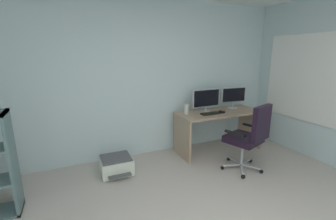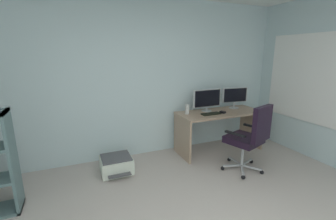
{
  "view_description": "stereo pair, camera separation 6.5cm",
  "coord_description": "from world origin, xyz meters",
  "px_view_note": "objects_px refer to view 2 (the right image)",
  "views": [
    {
      "loc": [
        -0.98,
        -1.05,
        1.76
      ],
      "look_at": [
        0.35,
        1.96,
        0.95
      ],
      "focal_mm": 24.59,
      "sensor_mm": 36.0,
      "label": 1
    },
    {
      "loc": [
        -0.92,
        -1.08,
        1.76
      ],
      "look_at": [
        0.35,
        1.96,
        0.95
      ],
      "focal_mm": 24.59,
      "sensor_mm": 36.0,
      "label": 2
    }
  ],
  "objects_px": {
    "monitor_secondary": "(235,96)",
    "desktop_speaker": "(187,109)",
    "keyboard": "(211,114)",
    "printer": "(116,164)",
    "office_chair": "(250,136)",
    "monitor_main": "(207,99)",
    "desk": "(219,122)",
    "computer_mouse": "(223,112)"
  },
  "relations": [
    {
      "from": "keyboard",
      "to": "monitor_main",
      "type": "bearing_deg",
      "value": 76.27
    },
    {
      "from": "desktop_speaker",
      "to": "keyboard",
      "type": "bearing_deg",
      "value": -25.39
    },
    {
      "from": "desk",
      "to": "desktop_speaker",
      "type": "relative_size",
      "value": 9.06
    },
    {
      "from": "monitor_main",
      "to": "printer",
      "type": "xyz_separation_m",
      "value": [
        -1.7,
        -0.22,
        -0.84
      ]
    },
    {
      "from": "desk",
      "to": "computer_mouse",
      "type": "height_order",
      "value": "computer_mouse"
    },
    {
      "from": "monitor_main",
      "to": "computer_mouse",
      "type": "distance_m",
      "value": 0.36
    },
    {
      "from": "desk",
      "to": "desktop_speaker",
      "type": "xyz_separation_m",
      "value": [
        -0.62,
        0.09,
        0.28
      ]
    },
    {
      "from": "desk",
      "to": "keyboard",
      "type": "height_order",
      "value": "keyboard"
    },
    {
      "from": "desktop_speaker",
      "to": "monitor_secondary",
      "type": "bearing_deg",
      "value": 2.64
    },
    {
      "from": "office_chair",
      "to": "printer",
      "type": "bearing_deg",
      "value": 157.43
    },
    {
      "from": "monitor_main",
      "to": "computer_mouse",
      "type": "bearing_deg",
      "value": -51.78
    },
    {
      "from": "desk",
      "to": "keyboard",
      "type": "relative_size",
      "value": 4.53
    },
    {
      "from": "monitor_main",
      "to": "computer_mouse",
      "type": "relative_size",
      "value": 5.66
    },
    {
      "from": "monitor_main",
      "to": "monitor_secondary",
      "type": "distance_m",
      "value": 0.61
    },
    {
      "from": "monitor_main",
      "to": "desktop_speaker",
      "type": "bearing_deg",
      "value": -173.59
    },
    {
      "from": "keyboard",
      "to": "computer_mouse",
      "type": "distance_m",
      "value": 0.23
    },
    {
      "from": "desktop_speaker",
      "to": "office_chair",
      "type": "relative_size",
      "value": 0.16
    },
    {
      "from": "keyboard",
      "to": "desktop_speaker",
      "type": "height_order",
      "value": "desktop_speaker"
    },
    {
      "from": "monitor_main",
      "to": "desk",
      "type": "bearing_deg",
      "value": -33.56
    },
    {
      "from": "keyboard",
      "to": "printer",
      "type": "distance_m",
      "value": 1.77
    },
    {
      "from": "desk",
      "to": "monitor_secondary",
      "type": "bearing_deg",
      "value": 17.91
    },
    {
      "from": "monitor_main",
      "to": "keyboard",
      "type": "xyz_separation_m",
      "value": [
        -0.05,
        -0.22,
        -0.22
      ]
    },
    {
      "from": "office_chair",
      "to": "monitor_main",
      "type": "bearing_deg",
      "value": 97.88
    },
    {
      "from": "monitor_secondary",
      "to": "computer_mouse",
      "type": "xyz_separation_m",
      "value": [
        -0.43,
        -0.23,
        -0.22
      ]
    },
    {
      "from": "keyboard",
      "to": "desktop_speaker",
      "type": "relative_size",
      "value": 2.0
    },
    {
      "from": "computer_mouse",
      "to": "office_chair",
      "type": "xyz_separation_m",
      "value": [
        -0.05,
        -0.76,
        -0.17
      ]
    },
    {
      "from": "keyboard",
      "to": "printer",
      "type": "relative_size",
      "value": 0.68
    },
    {
      "from": "desk",
      "to": "computer_mouse",
      "type": "bearing_deg",
      "value": -99.38
    },
    {
      "from": "desktop_speaker",
      "to": "monitor_main",
      "type": "bearing_deg",
      "value": 6.41
    },
    {
      "from": "computer_mouse",
      "to": "desktop_speaker",
      "type": "relative_size",
      "value": 0.59
    },
    {
      "from": "desk",
      "to": "office_chair",
      "type": "bearing_deg",
      "value": -94.21
    },
    {
      "from": "monitor_secondary",
      "to": "desktop_speaker",
      "type": "bearing_deg",
      "value": -177.36
    },
    {
      "from": "keyboard",
      "to": "computer_mouse",
      "type": "relative_size",
      "value": 3.4
    },
    {
      "from": "desk",
      "to": "computer_mouse",
      "type": "xyz_separation_m",
      "value": [
        -0.02,
        -0.1,
        0.21
      ]
    },
    {
      "from": "monitor_main",
      "to": "office_chair",
      "type": "height_order",
      "value": "monitor_main"
    },
    {
      "from": "office_chair",
      "to": "desktop_speaker",
      "type": "bearing_deg",
      "value": 120.74
    },
    {
      "from": "office_chair",
      "to": "desk",
      "type": "bearing_deg",
      "value": 85.79
    },
    {
      "from": "keyboard",
      "to": "printer",
      "type": "height_order",
      "value": "keyboard"
    },
    {
      "from": "desk",
      "to": "computer_mouse",
      "type": "distance_m",
      "value": 0.23
    },
    {
      "from": "computer_mouse",
      "to": "printer",
      "type": "xyz_separation_m",
      "value": [
        -1.89,
        0.01,
        -0.63
      ]
    },
    {
      "from": "monitor_main",
      "to": "printer",
      "type": "relative_size",
      "value": 1.13
    },
    {
      "from": "computer_mouse",
      "to": "monitor_main",
      "type": "bearing_deg",
      "value": 113.55
    }
  ]
}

